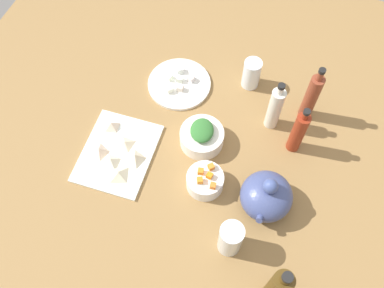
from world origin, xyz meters
The scene contains 30 objects.
tabletop centered at (0.00, 0.00, 1.50)cm, with size 190.00×190.00×3.00cm, color olive.
cutting_board centered at (9.74, -23.31, 3.50)cm, with size 29.02×23.32×1.00cm, color white.
plate_tofu centered at (-24.54, -14.13, 3.60)cm, with size 23.35×23.35×1.20cm, color white.
bowl_greens centered at (-4.60, 1.85, 6.03)cm, with size 14.94×14.94×6.05cm, color white.
bowl_carrots centered at (10.22, 8.24, 5.95)cm, with size 12.06×12.06×5.89cm, color white.
teapot centered at (9.73, 28.03, 9.14)cm, with size 18.18×16.29×15.99cm.
bottle_0 centered at (-13.67, 31.68, 12.69)cm, with size 4.49×4.49×22.23cm.
bottle_1 centered at (-27.97, 32.48, 13.79)cm, with size 4.53×4.53×25.18cm.
bottle_2 centered at (-20.06, 22.15, 12.71)cm, with size 4.71×4.71×22.47cm.
bottle_3 centered at (35.90, 37.75, 13.70)cm, with size 5.67×5.67×24.50cm.
drinking_glass_0 centered at (-34.16, 10.33, 8.99)cm, with size 6.47×6.47×11.97cm, color white.
drinking_glass_1 centered at (26.58, 21.77, 10.04)cm, with size 7.14×7.14×14.09cm, color white.
carrot_cube_0 centered at (9.63, 9.43, 9.79)cm, with size 1.80×1.80×1.80cm, color orange.
carrot_cube_1 centered at (6.54, 8.89, 9.79)cm, with size 1.80×1.80×1.80cm, color orange.
carrot_cube_2 centered at (9.20, 6.33, 9.79)cm, with size 1.80×1.80×1.80cm, color orange.
carrot_cube_3 centered at (12.21, 7.15, 9.79)cm, with size 1.80×1.80×1.80cm, color orange.
carrot_cube_4 centered at (12.51, 11.57, 9.79)cm, with size 1.80×1.80×1.80cm, color orange.
chopped_greens_mound centered at (-4.60, 1.85, 10.64)cm, with size 9.39×7.78×3.17cm, color #337231.
tofu_cube_0 centered at (-29.52, -15.67, 5.30)cm, with size 2.20×2.20×2.20cm, color white.
tofu_cube_1 centered at (-27.20, -10.40, 5.30)cm, with size 2.20×2.20×2.20cm, color silver.
tofu_cube_2 centered at (-19.79, -16.16, 5.30)cm, with size 2.20×2.20×2.20cm, color white.
tofu_cube_3 centered at (-21.78, -12.67, 5.30)cm, with size 2.20×2.20×2.20cm, color silver.
tofu_cube_4 centered at (-25.50, -14.21, 5.30)cm, with size 2.20×2.20×2.20cm, color white.
tofu_cube_5 centered at (-24.97, -18.25, 5.30)cm, with size 2.20×2.20×2.20cm, color white.
dumpling_0 centered at (17.30, -19.14, 5.27)cm, with size 5.97×5.66×2.54cm, color beige.
dumpling_1 centered at (1.45, -29.08, 5.57)cm, with size 4.54×3.90×3.13cm, color beige.
dumpling_2 centered at (6.11, -22.05, 5.03)cm, with size 5.57×4.96×2.06cm, color beige.
dumpling_3 centered at (11.71, -28.79, 5.51)cm, with size 5.05×4.74×3.01cm, color beige.
dumpling_4 centered at (9.95, -16.45, 5.56)cm, with size 5.44×5.25×3.12cm, color beige.
dumpling_5 centered at (13.95, -23.56, 5.31)cm, with size 5.53×5.03×2.63cm, color beige.
Camera 1 is at (63.36, 23.44, 131.80)cm, focal length 39.85 mm.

